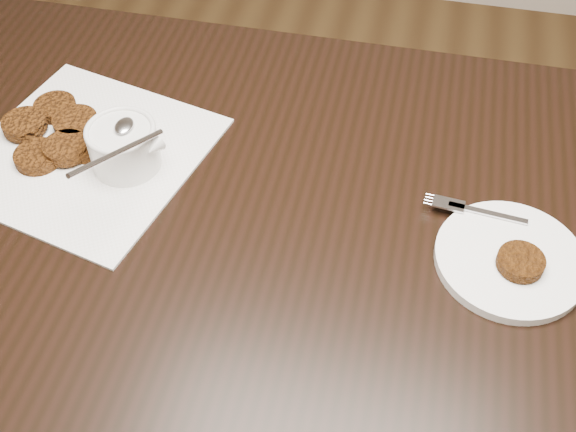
# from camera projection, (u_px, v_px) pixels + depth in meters

# --- Properties ---
(table) EXTENTS (1.43, 0.92, 0.75)m
(table) POSITION_uv_depth(u_px,v_px,m) (299.00, 367.00, 1.25)
(table) COLOR black
(table) RESTS_ON floor
(napkin) EXTENTS (0.40, 0.40, 0.00)m
(napkin) POSITION_uv_depth(u_px,v_px,m) (86.00, 154.00, 1.07)
(napkin) COLOR white
(napkin) RESTS_ON table
(sauce_ramekin) EXTENTS (0.15, 0.15, 0.14)m
(sauce_ramekin) POSITION_uv_depth(u_px,v_px,m) (119.00, 129.00, 1.00)
(sauce_ramekin) COLOR white
(sauce_ramekin) RESTS_ON napkin
(patty_cluster) EXTENTS (0.30, 0.30, 0.02)m
(patty_cluster) POSITION_uv_depth(u_px,v_px,m) (64.00, 135.00, 1.07)
(patty_cluster) COLOR #64320D
(patty_cluster) RESTS_ON napkin
(plate_with_patty) EXTENTS (0.22, 0.22, 0.03)m
(plate_with_patty) POSITION_uv_depth(u_px,v_px,m) (511.00, 256.00, 0.92)
(plate_with_patty) COLOR white
(plate_with_patty) RESTS_ON table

